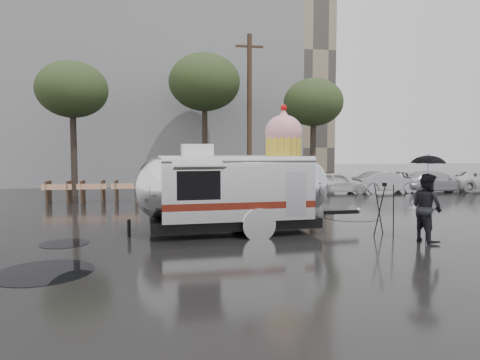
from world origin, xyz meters
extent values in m
plane|color=black|center=(0.00, 0.00, 0.00)|extent=(120.00, 120.00, 0.00)
cylinder|color=black|center=(4.37, 3.89, 0.01)|extent=(2.03, 2.03, 0.01)
cylinder|color=black|center=(-4.46, -1.71, 0.01)|extent=(1.91, 1.91, 0.01)
cylinder|color=black|center=(-4.68, 0.94, 0.01)|extent=(1.21, 1.21, 0.01)
cube|color=slate|center=(-4.00, 24.00, 6.50)|extent=(22.00, 12.00, 13.00)
cylinder|color=#473323|center=(2.50, 14.00, 4.50)|extent=(0.28, 0.28, 9.00)
cube|color=#473323|center=(2.50, 14.00, 8.30)|extent=(1.60, 0.12, 0.12)
cylinder|color=#382D26|center=(-7.00, 13.00, 2.93)|extent=(0.32, 0.32, 5.85)
ellipsoid|color=#29391B|center=(-7.00, 13.00, 5.52)|extent=(3.64, 3.64, 2.86)
cylinder|color=#382D26|center=(0.00, 15.00, 3.38)|extent=(0.32, 0.32, 6.75)
ellipsoid|color=#29391B|center=(0.00, 15.00, 6.38)|extent=(4.20, 4.20, 3.30)
cylinder|color=#382D26|center=(6.00, 13.00, 2.70)|extent=(0.32, 0.32, 5.40)
ellipsoid|color=#29391B|center=(6.00, 13.00, 5.10)|extent=(3.36, 3.36, 2.64)
cube|color=#473323|center=(-7.50, 10.00, 0.50)|extent=(0.08, 0.80, 1.00)
cube|color=#473323|center=(-6.60, 10.00, 0.50)|extent=(0.08, 0.80, 1.00)
cube|color=#E5590C|center=(-7.05, 9.62, 0.75)|extent=(1.30, 0.04, 0.25)
cube|color=#473323|center=(-6.00, 10.00, 0.50)|extent=(0.08, 0.80, 1.00)
cube|color=#473323|center=(-5.10, 10.00, 0.50)|extent=(0.08, 0.80, 1.00)
cube|color=#E5590C|center=(-5.55, 9.62, 0.75)|extent=(1.30, 0.04, 0.25)
cube|color=#473323|center=(-4.50, 10.00, 0.50)|extent=(0.08, 0.80, 1.00)
cube|color=#473323|center=(-3.60, 10.00, 0.50)|extent=(0.08, 0.80, 1.00)
cube|color=#E5590C|center=(-4.05, 9.62, 0.75)|extent=(1.30, 0.04, 0.25)
imported|color=silver|center=(7.00, 12.00, 0.70)|extent=(4.00, 1.80, 1.40)
imported|color=#B2B2B7|center=(10.00, 12.00, 0.70)|extent=(4.00, 1.80, 1.40)
imported|color=#B2B2B7|center=(13.00, 12.00, 0.72)|extent=(4.20, 1.80, 1.44)
cube|color=silver|center=(-0.19, 1.81, 1.33)|extent=(4.33, 2.47, 1.72)
ellipsoid|color=silver|center=(1.90, 1.95, 1.33)|extent=(1.57, 2.28, 1.72)
ellipsoid|color=silver|center=(-2.28, 1.67, 1.33)|extent=(1.57, 2.28, 1.72)
cube|color=black|center=(-0.19, 1.81, 0.33)|extent=(4.88, 2.22, 0.29)
cylinder|color=black|center=(0.35, 0.86, 0.33)|extent=(0.68, 0.25, 0.67)
cylinder|color=black|center=(0.22, 2.82, 0.33)|extent=(0.68, 0.25, 0.67)
cylinder|color=silver|center=(0.36, 0.73, 0.38)|extent=(0.92, 0.16, 0.92)
cube|color=black|center=(3.23, 2.04, 0.48)|extent=(1.15, 0.19, 0.11)
sphere|color=silver|center=(3.80, 2.07, 0.52)|extent=(0.16, 0.16, 0.15)
cylinder|color=black|center=(-3.14, 1.61, 0.24)|extent=(0.10, 0.10, 0.48)
cube|color=#5D170D|center=(-0.12, 0.72, 0.91)|extent=(4.19, 0.31, 0.19)
cube|color=#5D170D|center=(-0.26, 2.90, 0.91)|extent=(4.19, 0.31, 0.19)
cube|color=black|center=(-1.26, 0.63, 1.48)|extent=(1.14, 0.11, 0.76)
cube|color=beige|center=(-1.24, 0.40, 1.95)|extent=(1.36, 0.56, 0.14)
cube|color=silver|center=(1.40, 0.81, 1.19)|extent=(0.57, 0.07, 1.24)
cube|color=white|center=(-1.24, 1.74, 2.38)|extent=(0.90, 0.68, 0.36)
cylinder|color=yellow|center=(1.33, 1.91, 2.48)|extent=(1.05, 1.05, 0.57)
ellipsoid|color=#FEAFBD|center=(1.33, 1.91, 2.94)|extent=(1.18, 1.18, 0.99)
cone|color=#FEAFBD|center=(1.33, 1.91, 3.43)|extent=(0.51, 0.51, 0.38)
sphere|color=red|center=(1.33, 1.91, 3.64)|extent=(0.20, 0.20, 0.19)
imported|color=black|center=(4.62, -0.27, 0.90)|extent=(0.61, 0.93, 1.79)
imported|color=black|center=(4.62, -0.27, 1.92)|extent=(1.10, 1.10, 0.75)
cylinder|color=black|center=(4.62, -0.27, 0.83)|extent=(0.02, 0.02, 1.65)
cylinder|color=black|center=(4.12, 0.52, 0.71)|extent=(0.16, 0.31, 1.44)
cylinder|color=black|center=(3.87, 0.88, 0.71)|extent=(0.33, 0.06, 1.44)
cylinder|color=black|center=(3.68, 0.48, 0.71)|extent=(0.20, 0.28, 1.44)
cube|color=black|center=(3.89, 0.62, 1.44)|extent=(0.15, 0.14, 0.10)
camera|label=1|loc=(-1.94, -10.43, 2.39)|focal=32.00mm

